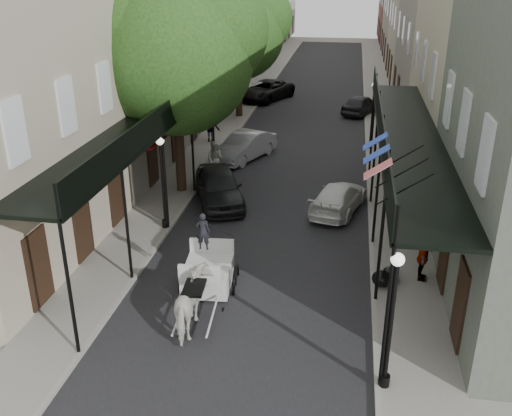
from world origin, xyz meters
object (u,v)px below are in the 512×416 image
at_px(car_right_far, 361,105).
at_px(pedestrian_walking, 215,160).
at_px(tree_near, 185,48).
at_px(pedestrian_sidewalk_right, 423,257).
at_px(car_right_near, 338,198).
at_px(tree_far, 244,29).
at_px(lamppost_left, 163,181).
at_px(car_left_mid, 245,146).
at_px(carriage, 209,251).
at_px(lamppost_right_far, 372,114).
at_px(car_left_far, 266,90).
at_px(lamppost_right_near, 391,320).
at_px(horse, 194,303).
at_px(car_left_near, 219,187).
at_px(pedestrian_sidewalk_left, 210,127).

bearing_deg(car_right_far, pedestrian_walking, 85.73).
bearing_deg(tree_near, pedestrian_sidewalk_right, -34.72).
xyz_separation_m(car_right_near, car_right_far, (1.00, 17.25, 0.07)).
xyz_separation_m(tree_near, tree_far, (-0.05, 14.00, -0.65)).
height_order(lamppost_left, car_left_mid, lamppost_left).
distance_m(pedestrian_walking, pedestrian_sidewalk_right, 12.54).
bearing_deg(carriage, lamppost_right_far, 66.18).
height_order(lamppost_right_far, car_left_far, lamppost_right_far).
bearing_deg(lamppost_right_near, carriage, 141.33).
height_order(lamppost_left, horse, lamppost_left).
xyz_separation_m(tree_far, car_left_near, (1.65, -15.18, -5.06)).
height_order(lamppost_left, car_left_near, lamppost_left).
relative_size(pedestrian_sidewalk_right, car_left_mid, 0.38).
height_order(lamppost_left, car_left_far, lamppost_left).
distance_m(horse, pedestrian_sidewalk_right, 7.69).
relative_size(carriage, car_left_mid, 0.68).
bearing_deg(lamppost_right_far, car_left_far, 123.62).
distance_m(lamppost_right_near, pedestrian_sidewalk_right, 5.74).
bearing_deg(carriage, car_left_far, 90.22).
distance_m(lamppost_right_near, car_left_far, 32.51).
distance_m(pedestrian_walking, car_left_far, 17.38).
bearing_deg(car_left_far, car_right_near, -49.35).
xyz_separation_m(car_left_near, car_left_mid, (-0.00, 6.20, -0.06)).
bearing_deg(car_left_far, car_right_far, -0.83).
height_order(tree_near, pedestrian_sidewalk_left, tree_near).
height_order(tree_far, carriage, tree_far).
distance_m(lamppost_right_far, car_left_mid, 7.38).
distance_m(tree_far, car_left_mid, 10.46).
distance_m(tree_near, lamppost_right_far, 12.24).
bearing_deg(lamppost_left, lamppost_right_near, -44.29).
height_order(lamppost_right_near, car_left_mid, lamppost_right_near).
relative_size(carriage, car_left_near, 0.64).
height_order(tree_near, pedestrian_walking, tree_near).
bearing_deg(car_left_mid, tree_near, -84.42).
bearing_deg(lamppost_right_far, pedestrian_sidewalk_right, -84.49).
bearing_deg(car_left_near, car_right_far, 49.77).
height_order(car_left_near, car_left_far, car_left_near).
relative_size(pedestrian_sidewalk_right, car_left_far, 0.31).
distance_m(lamppost_right_far, pedestrian_sidewalk_left, 9.27).
relative_size(lamppost_right_near, car_left_near, 0.81).
bearing_deg(lamppost_right_near, car_right_far, 91.01).
xyz_separation_m(horse, car_left_near, (-1.40, 9.32, -0.10)).
bearing_deg(lamppost_left, carriage, -53.15).
xyz_separation_m(lamppost_right_near, lamppost_right_far, (0.00, 20.00, 0.00)).
bearing_deg(tree_far, tree_near, -89.81).
height_order(lamppost_right_near, pedestrian_walking, lamppost_right_near).
xyz_separation_m(lamppost_left, car_right_far, (7.70, 20.25, -1.37)).
height_order(lamppost_right_near, lamppost_right_far, same).
distance_m(lamppost_right_near, car_right_near, 11.20).
relative_size(lamppost_right_near, carriage, 1.26).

